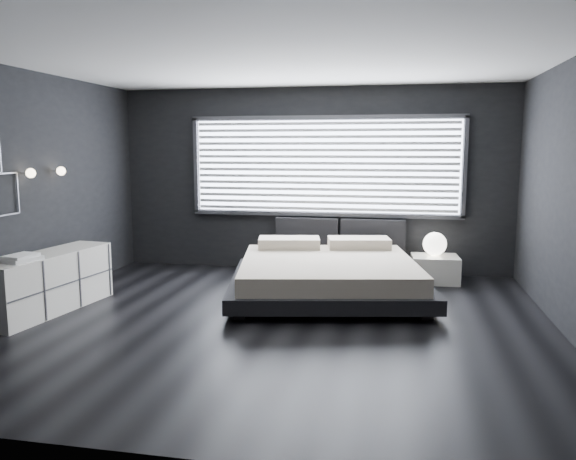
# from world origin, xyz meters

# --- Properties ---
(room) EXTENTS (6.04, 6.00, 2.80)m
(room) POSITION_xyz_m (0.00, 0.00, 1.40)
(room) COLOR black
(room) RESTS_ON ground
(window) EXTENTS (4.14, 0.09, 1.52)m
(window) POSITION_xyz_m (0.20, 2.70, 1.61)
(window) COLOR white
(window) RESTS_ON ground
(headboard) EXTENTS (1.96, 0.16, 0.52)m
(headboard) POSITION_xyz_m (0.45, 2.64, 0.57)
(headboard) COLOR black
(headboard) RESTS_ON ground
(sconce_near) EXTENTS (0.18, 0.11, 0.11)m
(sconce_near) POSITION_xyz_m (-2.88, 0.05, 1.60)
(sconce_near) COLOR silver
(sconce_near) RESTS_ON ground
(sconce_far) EXTENTS (0.18, 0.11, 0.11)m
(sconce_far) POSITION_xyz_m (-2.88, 0.65, 1.60)
(sconce_far) COLOR silver
(sconce_far) RESTS_ON ground
(wall_art_lower) EXTENTS (0.01, 0.48, 0.48)m
(wall_art_lower) POSITION_xyz_m (-2.98, -0.30, 1.38)
(wall_art_lower) COLOR #47474C
(wall_art_lower) RESTS_ON ground
(bed) EXTENTS (2.81, 2.72, 0.63)m
(bed) POSITION_xyz_m (0.44, 1.23, 0.29)
(bed) COLOR black
(bed) RESTS_ON ground
(nightstand) EXTENTS (0.67, 0.57, 0.38)m
(nightstand) POSITION_xyz_m (1.85, 2.27, 0.19)
(nightstand) COLOR white
(nightstand) RESTS_ON ground
(orb_lamp) EXTENTS (0.33, 0.33, 0.33)m
(orb_lamp) POSITION_xyz_m (1.83, 2.32, 0.54)
(orb_lamp) COLOR white
(orb_lamp) RESTS_ON nightstand
(dresser) EXTENTS (0.71, 1.77, 0.69)m
(dresser) POSITION_xyz_m (-2.65, -0.08, 0.34)
(dresser) COLOR white
(dresser) RESTS_ON ground
(book_stack) EXTENTS (0.36, 0.42, 0.07)m
(book_stack) POSITION_xyz_m (-2.64, -0.53, 0.72)
(book_stack) COLOR white
(book_stack) RESTS_ON dresser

